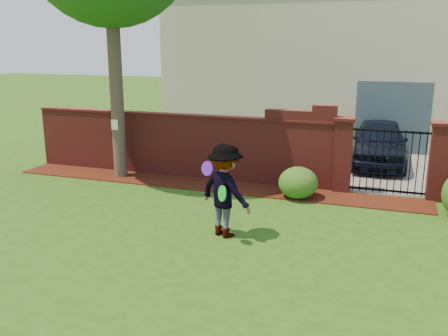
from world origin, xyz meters
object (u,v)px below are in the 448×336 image
(man, at_px, (224,191))
(frisbee_purple, at_px, (207,168))
(frisbee_green, at_px, (222,194))
(car, at_px, (379,144))

(man, relative_size, frisbee_purple, 6.37)
(man, bearing_deg, frisbee_green, 129.36)
(man, bearing_deg, car, -86.42)
(car, distance_m, man, 7.29)
(car, xyz_separation_m, frisbee_green, (-2.54, -7.16, 0.30))
(frisbee_purple, bearing_deg, frisbee_green, -42.55)
(frisbee_green, bearing_deg, man, 104.55)
(man, xyz_separation_m, frisbee_purple, (-0.34, 0.04, 0.41))
(frisbee_green, bearing_deg, frisbee_purple, 137.45)
(frisbee_purple, xyz_separation_m, frisbee_green, (0.44, -0.40, -0.34))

